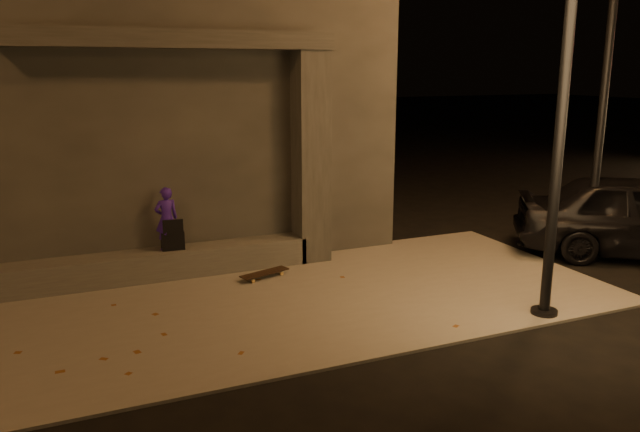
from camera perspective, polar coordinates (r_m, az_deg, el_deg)
name	(u,v)px	position (r m, az deg, el deg)	size (l,w,h in m)	color
ground	(298,368)	(7.36, -2.02, -13.71)	(120.00, 120.00, 0.00)	black
sidewalk	(248,307)	(9.08, -6.62, -8.22)	(11.00, 4.40, 0.04)	slate
building	(127,108)	(12.71, -17.25, 9.43)	(9.00, 5.10, 5.22)	#353330
ledge	(124,268)	(10.38, -17.46, -4.56)	(6.00, 0.55, 0.45)	#4E4B46
column	(311,158)	(10.77, -0.85, 5.31)	(0.55, 0.55, 3.60)	#353330
canopy	(175,39)	(10.10, -13.08, 15.48)	(5.00, 0.70, 0.28)	#353330
skateboarder	(167,219)	(10.26, -13.85, -0.24)	(0.37, 0.25, 1.03)	#33168F
backpack	(173,239)	(10.36, -13.33, -2.02)	(0.38, 0.26, 0.51)	black
skateboard	(265,273)	(10.16, -5.09, -5.23)	(0.88, 0.47, 0.09)	black
street_lamp_0	(571,8)	(8.69, 21.97, 17.25)	(0.36, 0.36, 7.18)	black
street_lamp_2	(611,29)	(11.74, 25.05, 15.19)	(0.36, 0.36, 6.98)	black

